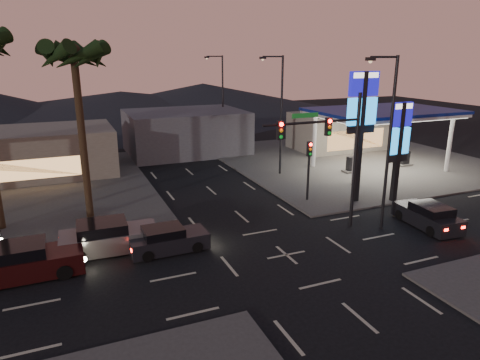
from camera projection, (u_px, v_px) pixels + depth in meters
name	position (u px, v px, depth m)	size (l,w,h in m)	color
ground	(286.00, 255.00, 22.23)	(140.00, 140.00, 0.00)	black
corner_lot_ne	(351.00, 160.00, 42.31)	(24.00, 24.00, 0.12)	#47443F
gas_station	(383.00, 114.00, 37.36)	(12.20, 8.20, 5.47)	silver
convenience_store	(339.00, 131.00, 46.94)	(10.00, 6.00, 4.00)	#726B5B
pylon_sign_tall	(362.00, 111.00, 28.46)	(2.20, 0.35, 9.00)	black
pylon_sign_short	(399.00, 137.00, 28.99)	(1.60, 0.35, 7.00)	black
traffic_signal_mast	(331.00, 144.00, 23.92)	(6.10, 0.39, 8.00)	black
pedestal_signal	(309.00, 161.00, 29.63)	(0.32, 0.39, 4.30)	black
streetlight_near	(387.00, 134.00, 24.03)	(2.14, 0.25, 10.00)	black
streetlight_mid	(279.00, 109.00, 35.54)	(2.14, 0.25, 10.00)	black
streetlight_far	(221.00, 95.00, 47.94)	(2.14, 0.25, 10.00)	black
palm_a	(75.00, 65.00, 24.66)	(4.41, 4.41, 10.86)	black
building_far_west	(15.00, 154.00, 35.96)	(16.00, 8.00, 4.00)	#726B5B
building_far_mid	(186.00, 132.00, 45.38)	(12.00, 9.00, 4.40)	#4C4C51
hill_right	(203.00, 97.00, 80.22)	(50.00, 50.00, 5.00)	black
hill_center	(122.00, 103.00, 74.80)	(60.00, 60.00, 4.00)	black
car_lane_a_front	(168.00, 240.00, 22.52)	(4.25, 1.87, 1.37)	black
car_lane_a_mid	(25.00, 262.00, 19.83)	(5.13, 2.22, 1.66)	black
car_lane_b_front	(108.00, 237.00, 22.48)	(5.18, 2.32, 1.67)	#59595B
suv_station	(428.00, 216.00, 25.75)	(2.19, 4.50, 1.45)	black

